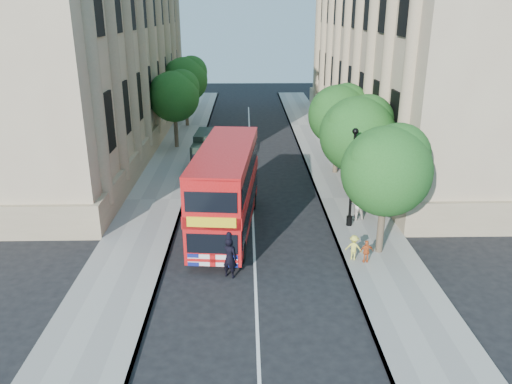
{
  "coord_description": "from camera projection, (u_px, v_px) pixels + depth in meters",
  "views": [
    {
      "loc": [
        -0.37,
        -17.72,
        10.72
      ],
      "look_at": [
        0.12,
        5.18,
        2.3
      ],
      "focal_mm": 35.0,
      "sensor_mm": 36.0,
      "label": 1
    }
  ],
  "objects": [
    {
      "name": "pavement_right",
      "position": [
        348.0,
        199.0,
        29.82
      ],
      "size": [
        3.5,
        80.0,
        0.12
      ],
      "primitive_type": "cube",
      "color": "gray",
      "rests_on": "ground"
    },
    {
      "name": "pavement_left",
      "position": [
        155.0,
        200.0,
        29.58
      ],
      "size": [
        3.5,
        80.0,
        0.12
      ],
      "primitive_type": "cube",
      "color": "gray",
      "rests_on": "ground"
    },
    {
      "name": "tree_right_near",
      "position": [
        387.0,
        166.0,
        21.83
      ],
      "size": [
        4.0,
        4.0,
        6.08
      ],
      "color": "#473828",
      "rests_on": "ground"
    },
    {
      "name": "child_a",
      "position": [
        366.0,
        251.0,
        22.03
      ],
      "size": [
        0.65,
        0.32,
        1.06
      ],
      "primitive_type": "imported",
      "rotation": [
        0.0,
        0.0,
        3.25
      ],
      "color": "#D15A25",
      "rests_on": "pavement_right"
    },
    {
      "name": "tree_left_back",
      "position": [
        186.0,
        77.0,
        46.77
      ],
      "size": [
        4.2,
        4.2,
        6.65
      ],
      "color": "#473828",
      "rests_on": "ground"
    },
    {
      "name": "tree_right_far",
      "position": [
        339.0,
        112.0,
        33.07
      ],
      "size": [
        4.0,
        4.0,
        6.15
      ],
      "color": "#473828",
      "rests_on": "ground"
    },
    {
      "name": "child_b",
      "position": [
        354.0,
        247.0,
        22.28
      ],
      "size": [
        0.86,
        0.66,
        1.17
      ],
      "primitive_type": "imported",
      "rotation": [
        0.0,
        0.0,
        2.8
      ],
      "color": "#D8D349",
      "rests_on": "pavement_right"
    },
    {
      "name": "box_van",
      "position": [
        209.0,
        153.0,
        34.63
      ],
      "size": [
        2.17,
        4.76,
        2.66
      ],
      "rotation": [
        0.0,
        0.0,
        -0.06
      ],
      "color": "black",
      "rests_on": "ground"
    },
    {
      "name": "woman_pedestrian",
      "position": [
        357.0,
        204.0,
        26.44
      ],
      "size": [
        1.01,
        0.88,
        1.78
      ],
      "primitive_type": "imported",
      "rotation": [
        0.0,
        0.0,
        3.41
      ],
      "color": "white",
      "rests_on": "pavement_right"
    },
    {
      "name": "double_decker_bus",
      "position": [
        226.0,
        187.0,
        24.86
      ],
      "size": [
        3.32,
        9.51,
        4.31
      ],
      "rotation": [
        0.0,
        0.0,
        -0.09
      ],
      "color": "#B70C0D",
      "rests_on": "ground"
    },
    {
      "name": "lamp_post",
      "position": [
        352.0,
        182.0,
        25.2
      ],
      "size": [
        0.32,
        0.32,
        5.16
      ],
      "color": "black",
      "rests_on": "pavement_right"
    },
    {
      "name": "ground",
      "position": [
        256.0,
        289.0,
        20.34
      ],
      "size": [
        120.0,
        120.0,
        0.0
      ],
      "primitive_type": "plane",
      "color": "black",
      "rests_on": "ground"
    },
    {
      "name": "tree_right_mid",
      "position": [
        358.0,
        131.0,
        27.4
      ],
      "size": [
        4.2,
        4.2,
        6.37
      ],
      "color": "#473828",
      "rests_on": "ground"
    },
    {
      "name": "tree_left_far",
      "position": [
        175.0,
        94.0,
        39.36
      ],
      "size": [
        4.0,
        4.0,
        6.3
      ],
      "color": "#473828",
      "rests_on": "ground"
    },
    {
      "name": "police_constable",
      "position": [
        229.0,
        257.0,
        20.94
      ],
      "size": [
        0.79,
        0.68,
        1.82
      ],
      "primitive_type": "imported",
      "rotation": [
        0.0,
        0.0,
        2.71
      ],
      "color": "black",
      "rests_on": "ground"
    },
    {
      "name": "building_right",
      "position": [
        421.0,
        32.0,
        40.03
      ],
      "size": [
        12.0,
        38.0,
        18.0
      ],
      "primitive_type": "cube",
      "color": "tan",
      "rests_on": "ground"
    },
    {
      "name": "building_left",
      "position": [
        75.0,
        32.0,
        39.47
      ],
      "size": [
        12.0,
        38.0,
        18.0
      ],
      "primitive_type": "cube",
      "color": "tan",
      "rests_on": "ground"
    }
  ]
}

